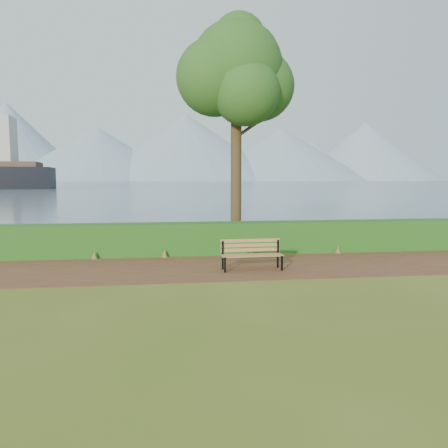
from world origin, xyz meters
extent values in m
plane|color=#50631C|center=(0.00, 0.00, 0.00)|extent=(140.00, 140.00, 0.00)
cube|color=#532D1C|center=(0.00, 0.30, 0.01)|extent=(40.00, 3.40, 0.01)
cube|color=#1A4915|center=(0.00, 2.60, 0.50)|extent=(32.00, 0.85, 1.00)
cube|color=#3F5266|center=(0.00, 260.00, 0.01)|extent=(700.00, 510.00, 0.00)
cone|color=#7D95A7|center=(-140.00, 410.00, 35.00)|extent=(140.00, 140.00, 70.00)
cone|color=#7D95A7|center=(-60.00, 395.00, 24.00)|extent=(160.00, 160.00, 48.00)
cone|color=#7D95A7|center=(20.00, 405.00, 31.00)|extent=(190.00, 190.00, 62.00)
cone|color=#7D95A7|center=(110.00, 400.00, 25.00)|extent=(170.00, 170.00, 50.00)
cone|color=#7D95A7|center=(200.00, 410.00, 29.00)|extent=(150.00, 150.00, 58.00)
cone|color=#7D95A7|center=(-10.00, 430.00, 17.50)|extent=(120.00, 120.00, 35.00)
cone|color=#7D95A7|center=(150.00, 425.00, 20.00)|extent=(130.00, 130.00, 40.00)
cube|color=black|center=(0.44, -0.39, 0.20)|extent=(0.05, 0.05, 0.41)
cube|color=black|center=(0.43, 0.00, 0.39)|extent=(0.05, 0.05, 0.78)
cube|color=black|center=(0.44, -0.19, 0.38)|extent=(0.05, 0.47, 0.05)
cube|color=black|center=(1.95, -0.37, 0.20)|extent=(0.05, 0.05, 0.41)
cube|color=black|center=(1.95, 0.03, 0.39)|extent=(0.05, 0.05, 0.78)
cube|color=black|center=(1.95, -0.17, 0.38)|extent=(0.05, 0.47, 0.05)
cube|color=olive|center=(1.20, -0.35, 0.41)|extent=(1.62, 0.11, 0.03)
cube|color=olive|center=(1.19, -0.24, 0.41)|extent=(1.62, 0.11, 0.03)
cube|color=olive|center=(1.19, -0.12, 0.41)|extent=(1.62, 0.11, 0.03)
cube|color=olive|center=(1.19, -0.01, 0.41)|extent=(1.62, 0.11, 0.03)
cube|color=olive|center=(1.19, 0.04, 0.51)|extent=(1.62, 0.07, 0.09)
cube|color=olive|center=(1.19, 0.04, 0.64)|extent=(1.62, 0.07, 0.09)
cube|color=olive|center=(1.19, 0.04, 0.77)|extent=(1.62, 0.07, 0.09)
cylinder|color=#362616|center=(1.47, 4.13, 3.42)|extent=(0.38, 0.38, 6.83)
sphere|color=#1B511B|center=(1.47, 4.13, 6.26)|extent=(3.23, 3.23, 3.23)
sphere|color=#1B511B|center=(2.35, 4.33, 5.69)|extent=(2.47, 2.47, 2.47)
sphere|color=#1B511B|center=(0.69, 4.03, 5.88)|extent=(2.66, 2.66, 2.66)
sphere|color=#1B511B|center=(1.68, 3.44, 5.31)|extent=(2.28, 2.28, 2.28)
sphere|color=#1B511B|center=(1.15, 4.74, 6.74)|extent=(2.09, 2.09, 2.09)
sphere|color=#1B511B|center=(1.57, 4.22, 7.21)|extent=(1.90, 1.90, 1.90)
cylinder|color=#362616|center=(1.90, 4.13, 4.18)|extent=(1.00, 0.11, 0.75)
cylinder|color=#362616|center=(1.09, 4.23, 4.65)|extent=(0.77, 0.36, 0.68)
camera|label=1|loc=(-1.09, -11.34, 2.43)|focal=35.00mm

